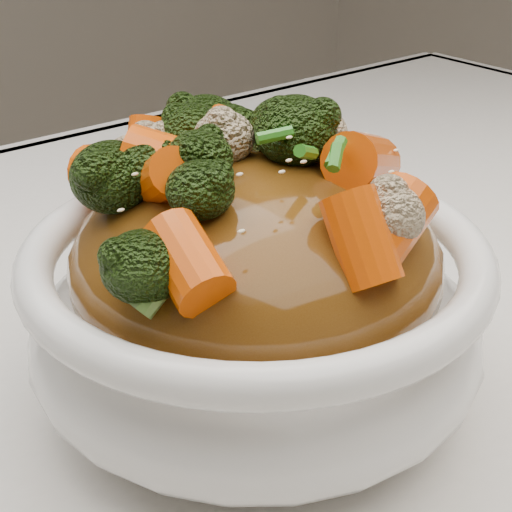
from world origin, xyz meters
TOP-DOWN VIEW (x-y plane):
  - tablecloth at (0.00, 0.00)m, footprint 1.20×0.80m
  - bowl at (-0.05, -0.03)m, footprint 0.29×0.29m
  - sauce_base at (-0.05, -0.03)m, footprint 0.23×0.23m
  - carrots at (-0.05, -0.03)m, footprint 0.23×0.23m
  - broccoli at (-0.05, -0.03)m, footprint 0.23×0.23m
  - cauliflower at (-0.05, -0.03)m, footprint 0.23×0.23m
  - scallions at (-0.05, -0.03)m, footprint 0.17×0.17m
  - sesame_seeds at (-0.05, -0.03)m, footprint 0.21×0.21m

SIDE VIEW (x-z plane):
  - tablecloth at x=0.00m, z-range 0.71..0.75m
  - bowl at x=-0.05m, z-range 0.75..0.84m
  - sauce_base at x=-0.05m, z-range 0.78..0.87m
  - cauliflower at x=-0.05m, z-range 0.87..0.90m
  - broccoli at x=-0.05m, z-range 0.87..0.91m
  - carrots at x=-0.05m, z-range 0.86..0.92m
  - scallions at x=-0.05m, z-range 0.88..0.90m
  - sesame_seeds at x=-0.05m, z-range 0.89..0.89m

